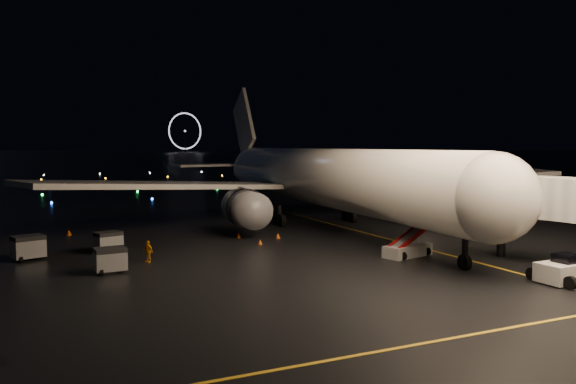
# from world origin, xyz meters

# --- Properties ---
(ground) EXTENTS (2000.00, 2000.00, 0.00)m
(ground) POSITION_xyz_m (0.00, 300.00, 0.00)
(ground) COLOR black
(ground) RESTS_ON ground
(lane_centre) EXTENTS (0.25, 80.00, 0.02)m
(lane_centre) POSITION_xyz_m (12.00, 15.00, 0.01)
(lane_centre) COLOR gold
(lane_centre) RESTS_ON ground
(lane_cross) EXTENTS (60.00, 0.25, 0.02)m
(lane_cross) POSITION_xyz_m (-5.00, -10.00, 0.01)
(lane_cross) COLOR gold
(lane_cross) RESTS_ON ground
(airliner) EXTENTS (64.25, 61.28, 17.53)m
(airliner) POSITION_xyz_m (10.57, 27.71, 8.77)
(airliner) COLOR silver
(airliner) RESTS_ON ground
(pushback_tug) EXTENTS (3.98, 2.18, 1.86)m
(pushback_tug) POSITION_xyz_m (12.87, -4.69, 0.93)
(pushback_tug) COLOR silver
(pushback_tug) RESTS_ON ground
(belt_loader) EXTENTS (6.41, 3.19, 3.00)m
(belt_loader) POSITION_xyz_m (8.65, 6.51, 1.50)
(belt_loader) COLOR silver
(belt_loader) RESTS_ON ground
(crew_c) EXTENTS (0.86, 1.04, 1.66)m
(crew_c) POSITION_xyz_m (-10.57, 12.79, 0.83)
(crew_c) COLOR orange
(crew_c) RESTS_ON ground
(safety_cone_0) EXTENTS (0.56, 0.56, 0.49)m
(safety_cone_0) POSITION_xyz_m (2.75, 18.82, 0.25)
(safety_cone_0) COLOR #E3570E
(safety_cone_0) RESTS_ON ground
(safety_cone_1) EXTENTS (0.43, 0.43, 0.47)m
(safety_cone_1) POSITION_xyz_m (-0.60, 20.56, 0.23)
(safety_cone_1) COLOR #E3570E
(safety_cone_1) RESTS_ON ground
(safety_cone_2) EXTENTS (0.48, 0.48, 0.49)m
(safety_cone_2) POSITION_xyz_m (-0.05, 16.39, 0.24)
(safety_cone_2) COLOR #E3570E
(safety_cone_2) RESTS_ON ground
(safety_cone_3) EXTENTS (0.61, 0.61, 0.55)m
(safety_cone_3) POSITION_xyz_m (-15.28, 28.90, 0.28)
(safety_cone_3) COLOR #E3570E
(safety_cone_3) RESTS_ON ground
(ferris_wheel) EXTENTS (49.33, 16.80, 52.00)m
(ferris_wheel) POSITION_xyz_m (170.00, 720.00, 26.00)
(ferris_wheel) COLOR black
(ferris_wheel) RESTS_ON ground
(taxiway_lights) EXTENTS (164.00, 92.00, 0.36)m
(taxiway_lights) POSITION_xyz_m (0.00, 106.00, 0.18)
(taxiway_lights) COLOR black
(taxiway_lights) RESTS_ON ground
(baggage_cart_0) EXTENTS (2.19, 1.63, 1.76)m
(baggage_cart_0) POSITION_xyz_m (-13.61, 10.26, 0.88)
(baggage_cart_0) COLOR gray
(baggage_cart_0) RESTS_ON ground
(baggage_cart_1) EXTENTS (2.61, 2.18, 1.90)m
(baggage_cart_1) POSITION_xyz_m (-18.81, 17.45, 0.95)
(baggage_cart_1) COLOR gray
(baggage_cart_1) RESTS_ON ground
(baggage_cart_2) EXTENTS (2.36, 1.96, 1.72)m
(baggage_cart_2) POSITION_xyz_m (-12.83, 18.00, 0.86)
(baggage_cart_2) COLOR gray
(baggage_cart_2) RESTS_ON ground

